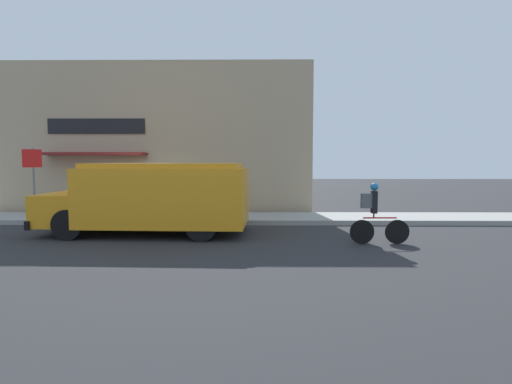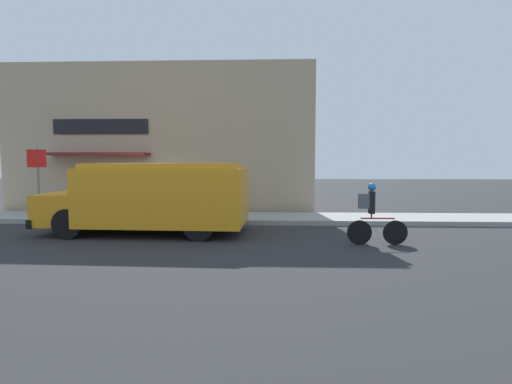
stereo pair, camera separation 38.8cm
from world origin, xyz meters
name	(u,v)px [view 1 (the left image)]	position (x,y,z in m)	size (l,w,h in m)	color
ground_plane	(133,225)	(0.00, 0.00, 0.00)	(70.00, 70.00, 0.00)	#2B2B2D
sidewalk	(143,218)	(0.00, 1.08, 0.08)	(28.00, 2.15, 0.16)	#999993
storefront	(150,139)	(-0.07, 2.52, 2.92)	(12.23, 1.06, 5.86)	tan
school_bus	(155,196)	(1.13, -1.49, 1.07)	(5.80, 2.95, 2.01)	orange
cyclist	(375,214)	(6.99, -2.87, 0.76)	(1.49, 0.20, 1.53)	black
stop_sign_post	(33,171)	(-3.48, 0.50, 1.74)	(0.45, 0.45, 2.35)	slate
trash_bin	(201,202)	(1.96, 1.59, 0.58)	(0.47, 0.47, 0.84)	slate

